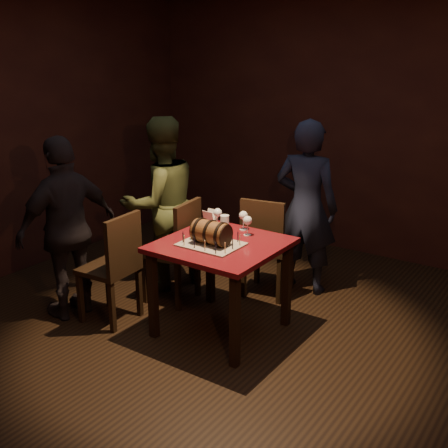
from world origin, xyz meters
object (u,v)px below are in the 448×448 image
object	(u,v)px
pub_table	(221,256)
chair_left_rear	(179,246)
wine_glass_mid	(243,216)
wine_glass_right	(248,221)
barrel_cake	(211,232)
wine_glass_left	(218,213)
chair_left_front	(115,262)
person_left_rear	(161,204)
person_left_front	(68,228)
pint_of_ale	(225,225)
person_back	(306,208)
chair_back	(266,242)

from	to	relation	value
pub_table	chair_left_rear	xyz separation A→B (m)	(-0.62, 0.24, -0.12)
wine_glass_mid	wine_glass_right	bearing A→B (deg)	-43.66
pub_table	barrel_cake	world-z (taller)	barrel_cake
wine_glass_left	chair_left_rear	xyz separation A→B (m)	(-0.37, -0.06, -0.35)
barrel_cake	wine_glass_mid	world-z (taller)	barrel_cake
barrel_cake	chair_left_front	bearing A→B (deg)	-160.72
person_left_rear	person_left_front	bearing A→B (deg)	7.61
pint_of_ale	person_left_rear	xyz separation A→B (m)	(-0.87, 0.23, -0.02)
wine_glass_right	person_back	size ratio (longest dim) A/B	0.10
wine_glass_left	wine_glass_right	xyz separation A→B (m)	(0.32, -0.04, 0.00)
wine_glass_left	pint_of_ale	world-z (taller)	wine_glass_left
person_left_rear	wine_glass_left	bearing A→B (deg)	101.72
pub_table	barrel_cake	size ratio (longest dim) A/B	2.68
chair_back	chair_left_rear	distance (m)	0.77
chair_back	person_left_rear	distance (m)	1.03
pint_of_ale	chair_left_rear	distance (m)	0.59
wine_glass_right	chair_left_front	distance (m)	1.12
person_left_rear	wine_glass_right	bearing A→B (deg)	102.73
pub_table	wine_glass_right	size ratio (longest dim) A/B	5.59
person_back	person_left_rear	xyz separation A→B (m)	(-1.15, -0.66, 0.00)
person_back	wine_glass_mid	bearing A→B (deg)	67.57
pub_table	chair_left_rear	bearing A→B (deg)	159.12
barrel_cake	wine_glass_left	size ratio (longest dim) A/B	2.08
barrel_cake	person_left_rear	world-z (taller)	person_left_rear
wine_glass_right	person_left_rear	size ratio (longest dim) A/B	0.10
pub_table	wine_glass_right	xyz separation A→B (m)	(0.07, 0.26, 0.23)
wine_glass_left	person_back	xyz separation A→B (m)	(0.42, 0.79, -0.07)
wine_glass_right	chair_left_rear	distance (m)	0.77
barrel_cake	wine_glass_mid	xyz separation A→B (m)	(0.01, 0.44, 0.02)
chair_left_rear	chair_left_front	distance (m)	0.62
barrel_cake	wine_glass_mid	distance (m)	0.44
wine_glass_left	chair_left_front	world-z (taller)	chair_left_front
wine_glass_mid	chair_left_rear	world-z (taller)	chair_left_rear
wine_glass_right	pint_of_ale	bearing A→B (deg)	-161.03
wine_glass_right	chair_back	bearing A→B (deg)	102.88
chair_back	person_left_front	distance (m)	1.70
person_left_rear	person_left_front	distance (m)	0.93
wine_glass_mid	person_left_front	bearing A→B (deg)	-145.30
pub_table	chair_left_front	size ratio (longest dim) A/B	0.97
wine_glass_right	person_left_front	size ratio (longest dim) A/B	0.11
pub_table	barrel_cake	xyz separation A→B (m)	(-0.03, -0.09, 0.21)
pint_of_ale	person_left_rear	bearing A→B (deg)	164.97
wine_glass_mid	chair_left_front	bearing A→B (deg)	-137.24
pub_table	person_left_front	world-z (taller)	person_left_front
wine_glass_right	chair_back	world-z (taller)	chair_back
barrel_cake	chair_left_front	xyz separation A→B (m)	(-0.76, -0.27, -0.33)
pub_table	pint_of_ale	xyz separation A→B (m)	(-0.11, 0.20, 0.18)
barrel_cake	wine_glass_left	distance (m)	0.44
wine_glass_right	person_left_rear	xyz separation A→B (m)	(-1.05, 0.17, -0.07)
wine_glass_left	person_back	size ratio (longest dim) A/B	0.10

